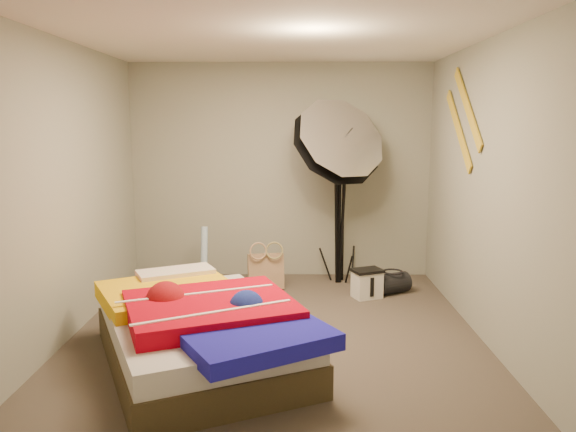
{
  "coord_description": "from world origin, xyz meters",
  "views": [
    {
      "loc": [
        0.15,
        -4.59,
        1.82
      ],
      "look_at": [
        0.1,
        0.6,
        0.95
      ],
      "focal_mm": 35.0,
      "sensor_mm": 36.0,
      "label": 1
    }
  ],
  "objects_px": {
    "duffel_bag": "(392,283)",
    "camera_tripod": "(339,212)",
    "tote_bag": "(266,271)",
    "camera_case": "(367,284)",
    "wrapping_roll": "(204,256)",
    "photo_umbrella": "(336,145)",
    "bed": "(201,329)"
  },
  "relations": [
    {
      "from": "camera_case",
      "to": "bed",
      "type": "xyz_separation_m",
      "value": [
        -1.47,
        -1.65,
        0.13
      ]
    },
    {
      "from": "photo_umbrella",
      "to": "bed",
      "type": "bearing_deg",
      "value": -118.6
    },
    {
      "from": "tote_bag",
      "to": "bed",
      "type": "xyz_separation_m",
      "value": [
        -0.4,
        -1.97,
        0.08
      ]
    },
    {
      "from": "camera_case",
      "to": "wrapping_roll",
      "type": "bearing_deg",
      "value": 143.08
    },
    {
      "from": "photo_umbrella",
      "to": "camera_tripod",
      "type": "height_order",
      "value": "photo_umbrella"
    },
    {
      "from": "duffel_bag",
      "to": "camera_tripod",
      "type": "xyz_separation_m",
      "value": [
        -0.55,
        0.41,
        0.72
      ]
    },
    {
      "from": "tote_bag",
      "to": "wrapping_roll",
      "type": "xyz_separation_m",
      "value": [
        -0.7,
        0.16,
        0.14
      ]
    },
    {
      "from": "tote_bag",
      "to": "camera_case",
      "type": "bearing_deg",
      "value": -25.47
    },
    {
      "from": "photo_umbrella",
      "to": "camera_tripod",
      "type": "xyz_separation_m",
      "value": [
        0.05,
        0.09,
        -0.75
      ]
    },
    {
      "from": "camera_case",
      "to": "bed",
      "type": "bearing_deg",
      "value": -153.75
    },
    {
      "from": "tote_bag",
      "to": "wrapping_roll",
      "type": "bearing_deg",
      "value": 157.81
    },
    {
      "from": "tote_bag",
      "to": "wrapping_roll",
      "type": "distance_m",
      "value": 0.74
    },
    {
      "from": "tote_bag",
      "to": "wrapping_roll",
      "type": "relative_size",
      "value": 0.59
    },
    {
      "from": "bed",
      "to": "camera_tripod",
      "type": "relative_size",
      "value": 1.54
    },
    {
      "from": "duffel_bag",
      "to": "photo_umbrella",
      "type": "relative_size",
      "value": 0.16
    },
    {
      "from": "photo_umbrella",
      "to": "duffel_bag",
      "type": "bearing_deg",
      "value": -27.87
    },
    {
      "from": "tote_bag",
      "to": "duffel_bag",
      "type": "distance_m",
      "value": 1.38
    },
    {
      "from": "wrapping_roll",
      "to": "duffel_bag",
      "type": "xyz_separation_m",
      "value": [
        2.08,
        -0.32,
        -0.22
      ]
    },
    {
      "from": "tote_bag",
      "to": "camera_tripod",
      "type": "height_order",
      "value": "camera_tripod"
    },
    {
      "from": "tote_bag",
      "to": "wrapping_roll",
      "type": "height_order",
      "value": "wrapping_roll"
    },
    {
      "from": "wrapping_roll",
      "to": "duffel_bag",
      "type": "relative_size",
      "value": 1.85
    },
    {
      "from": "camera_tripod",
      "to": "duffel_bag",
      "type": "bearing_deg",
      "value": -36.76
    },
    {
      "from": "tote_bag",
      "to": "camera_tripod",
      "type": "xyz_separation_m",
      "value": [
        0.82,
        0.26,
        0.63
      ]
    },
    {
      "from": "bed",
      "to": "photo_umbrella",
      "type": "bearing_deg",
      "value": 61.4
    },
    {
      "from": "tote_bag",
      "to": "bed",
      "type": "bearing_deg",
      "value": -110.72
    },
    {
      "from": "photo_umbrella",
      "to": "camera_tripod",
      "type": "relative_size",
      "value": 1.53
    },
    {
      "from": "wrapping_roll",
      "to": "photo_umbrella",
      "type": "distance_m",
      "value": 1.92
    },
    {
      "from": "duffel_bag",
      "to": "camera_tripod",
      "type": "height_order",
      "value": "camera_tripod"
    },
    {
      "from": "bed",
      "to": "camera_tripod",
      "type": "height_order",
      "value": "camera_tripod"
    },
    {
      "from": "duffel_bag",
      "to": "photo_umbrella",
      "type": "distance_m",
      "value": 1.62
    },
    {
      "from": "camera_tripod",
      "to": "bed",
      "type": "bearing_deg",
      "value": -118.63
    },
    {
      "from": "tote_bag",
      "to": "duffel_bag",
      "type": "bearing_deg",
      "value": -15.86
    }
  ]
}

